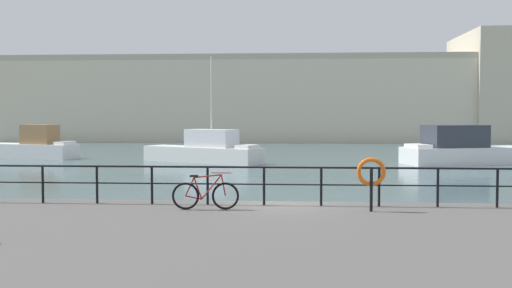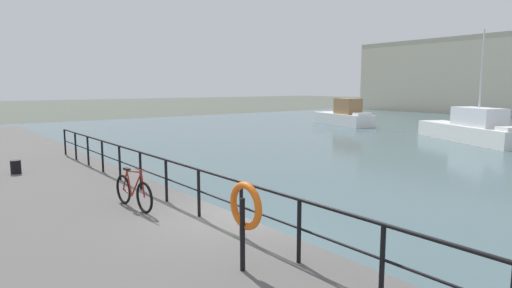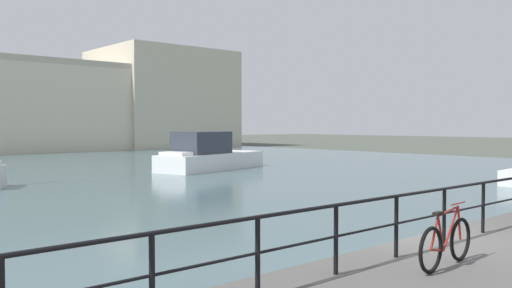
% 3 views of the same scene
% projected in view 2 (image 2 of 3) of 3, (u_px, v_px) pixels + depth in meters
% --- Properties ---
extents(ground_plane, '(240.00, 240.00, 0.00)m').
position_uv_depth(ground_plane, '(238.00, 250.00, 9.58)').
color(ground_plane, '#4C5147').
extents(moored_red_daysailer, '(8.85, 6.03, 7.28)m').
position_uv_depth(moored_red_daysailer, '(472.00, 129.00, 28.35)').
color(moored_red_daysailer, white).
rests_on(moored_red_daysailer, water_basin).
extents(moored_cabin_cruiser, '(7.64, 3.95, 2.56)m').
position_uv_depth(moored_cabin_cruiser, '(344.00, 116.00, 40.86)').
color(moored_cabin_cruiser, white).
rests_on(moored_cabin_cruiser, water_basin).
extents(quay_railing, '(22.07, 0.07, 1.08)m').
position_uv_depth(quay_railing, '(199.00, 184.00, 9.23)').
color(quay_railing, black).
rests_on(quay_railing, quay_promenade).
extents(parked_bicycle, '(1.77, 0.20, 0.98)m').
position_uv_depth(parked_bicycle, '(133.00, 192.00, 9.91)').
color(parked_bicycle, black).
rests_on(parked_bicycle, quay_promenade).
extents(mooring_bollard, '(0.32, 0.32, 0.44)m').
position_uv_depth(mooring_bollard, '(16.00, 167.00, 13.93)').
color(mooring_bollard, black).
rests_on(mooring_bollard, quay_promenade).
extents(life_ring_stand, '(0.75, 0.16, 1.40)m').
position_uv_depth(life_ring_stand, '(245.00, 209.00, 6.49)').
color(life_ring_stand, black).
rests_on(life_ring_stand, quay_promenade).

